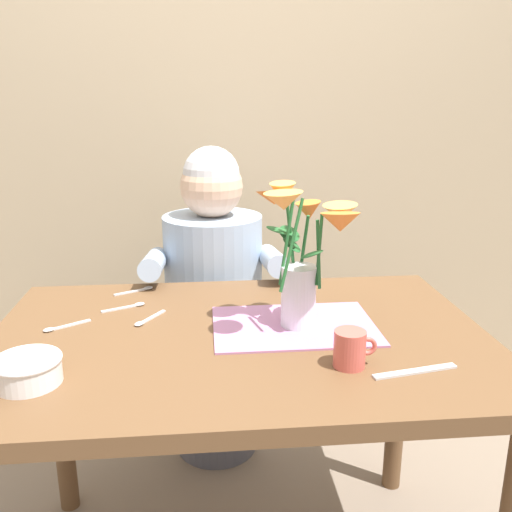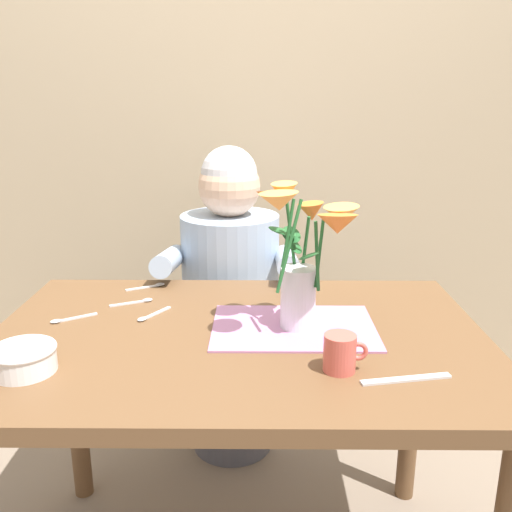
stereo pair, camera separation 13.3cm
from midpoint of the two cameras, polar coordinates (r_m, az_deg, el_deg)
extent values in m
cube|color=tan|center=(2.28, 0.81, 15.14)|extent=(4.00, 0.10, 2.50)
cube|color=brown|center=(1.35, 0.94, -8.80)|extent=(1.20, 0.80, 0.04)
cylinder|color=brown|center=(1.90, -16.23, -14.20)|extent=(0.06, 0.06, 0.70)
cylinder|color=brown|center=(1.91, 17.79, -14.23)|extent=(0.06, 0.06, 0.70)
cylinder|color=#4C4C56|center=(2.14, -0.66, -14.42)|extent=(0.30, 0.30, 0.40)
cylinder|color=#99ADC6|center=(1.95, -0.70, -2.98)|extent=(0.34, 0.34, 0.50)
sphere|color=#DBB293|center=(1.87, -0.74, 7.22)|extent=(0.21, 0.21, 0.21)
sphere|color=silver|center=(1.86, -0.74, 8.43)|extent=(0.19, 0.19, 0.19)
cylinder|color=#99ADC6|center=(1.79, -6.88, -0.48)|extent=(0.07, 0.33, 0.12)
cylinder|color=#99ADC6|center=(1.79, 5.30, -0.51)|extent=(0.07, 0.33, 0.12)
cube|color=#B275A3|center=(1.38, 6.69, -7.37)|extent=(0.40, 0.28, 0.00)
cylinder|color=silver|center=(1.35, 7.20, -4.42)|extent=(0.09, 0.09, 0.16)
cylinder|color=#23602D|center=(1.33, 9.46, 0.47)|extent=(0.03, 0.07, 0.17)
cone|color=#EFA84C|center=(1.32, 11.71, 4.16)|extent=(0.12, 0.12, 0.05)
sphere|color=#E5D14C|center=(1.32, 11.72, 4.37)|extent=(0.02, 0.02, 0.02)
cylinder|color=#23602D|center=(1.35, 7.90, 0.70)|extent=(0.02, 0.04, 0.17)
cone|color=orange|center=(1.36, 8.55, 4.50)|extent=(0.08, 0.08, 0.05)
sphere|color=#E5D14C|center=(1.36, 8.55, 4.70)|extent=(0.02, 0.02, 0.02)
cylinder|color=#23602D|center=(1.33, 6.54, 1.63)|extent=(0.04, 0.04, 0.22)
cone|color=#EFA84C|center=(1.33, 5.83, 6.46)|extent=(0.09, 0.09, 0.05)
sphere|color=#E5D14C|center=(1.33, 5.84, 6.67)|extent=(0.02, 0.02, 0.02)
cylinder|color=#23602D|center=(1.32, 6.07, 1.32)|extent=(0.04, 0.03, 0.21)
cone|color=orange|center=(1.30, 4.85, 5.95)|extent=(0.10, 0.10, 0.05)
sphere|color=#E5D14C|center=(1.30, 4.85, 6.17)|extent=(0.02, 0.02, 0.02)
cylinder|color=#23602D|center=(1.27, 6.46, 0.95)|extent=(0.06, 0.04, 0.22)
cone|color=#EFA84C|center=(1.20, 5.58, 5.56)|extent=(0.10, 0.10, 0.04)
sphere|color=#E5D14C|center=(1.20, 5.59, 5.80)|extent=(0.02, 0.02, 0.02)
cylinder|color=#23602D|center=(1.29, 9.28, -0.11)|extent=(0.02, 0.02, 0.17)
cone|color=orange|center=(1.24, 11.49, 3.20)|extent=(0.09, 0.10, 0.05)
sphere|color=#E5D14C|center=(1.24, 11.50, 3.42)|extent=(0.02, 0.02, 0.02)
ellipsoid|color=#23602D|center=(1.26, 8.51, -0.03)|extent=(0.06, 0.10, 0.05)
ellipsoid|color=#23602D|center=(1.37, 6.70, 1.06)|extent=(0.05, 0.10, 0.04)
ellipsoid|color=#23602D|center=(1.36, 6.45, 2.21)|extent=(0.06, 0.09, 0.04)
ellipsoid|color=#23602D|center=(1.34, 5.54, 2.51)|extent=(0.09, 0.09, 0.02)
cylinder|color=white|center=(1.23, -20.02, -10.18)|extent=(0.13, 0.13, 0.05)
torus|color=white|center=(1.22, -20.13, -9.13)|extent=(0.14, 0.14, 0.01)
cube|color=silver|center=(1.19, 18.42, -12.05)|extent=(0.19, 0.05, 0.00)
cylinder|color=#CC564C|center=(1.18, 11.89, -9.84)|extent=(0.07, 0.07, 0.08)
torus|color=#CC564C|center=(1.19, 13.73, -9.60)|extent=(0.04, 0.01, 0.04)
cube|color=silver|center=(1.55, -10.73, -4.89)|extent=(0.10, 0.05, 0.00)
ellipsoid|color=silver|center=(1.56, -8.77, -4.55)|extent=(0.03, 0.03, 0.01)
cube|color=silver|center=(1.47, -7.65, -5.90)|extent=(0.06, 0.09, 0.00)
ellipsoid|color=silver|center=(1.43, -9.10, -6.50)|extent=(0.03, 0.03, 0.01)
cube|color=silver|center=(1.67, -9.45, -3.30)|extent=(0.09, 0.06, 0.00)
ellipsoid|color=silver|center=(1.68, -7.67, -2.96)|extent=(0.03, 0.03, 0.01)
cube|color=silver|center=(1.48, -15.51, -6.19)|extent=(0.09, 0.06, 0.00)
ellipsoid|color=silver|center=(1.47, -17.57, -6.49)|extent=(0.03, 0.03, 0.01)
camera|label=1|loc=(0.07, -87.14, 0.83)|focal=38.73mm
camera|label=2|loc=(0.07, 92.86, -0.83)|focal=38.73mm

